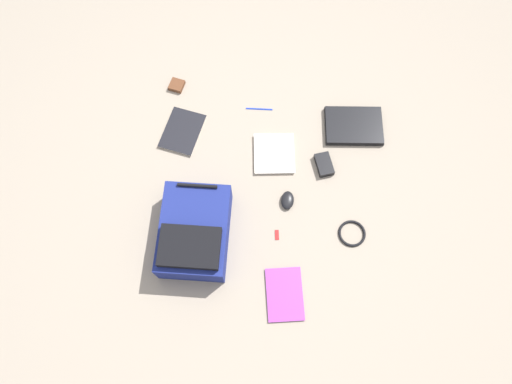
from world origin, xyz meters
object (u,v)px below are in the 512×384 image
at_px(backpack, 194,233).
at_px(book_blue, 274,154).
at_px(laptop, 354,126).
at_px(usb_stick, 277,235).
at_px(cable_coil, 352,233).
at_px(book_manual, 183,131).
at_px(book_red, 285,294).
at_px(earbud_pouch, 177,85).
at_px(power_brick, 324,165).
at_px(pen_black, 259,109).
at_px(computer_mouse, 287,200).

relative_size(backpack, book_blue, 1.79).
distance_m(laptop, usb_stick, 0.73).
bearing_deg(backpack, cable_coil, 5.34).
bearing_deg(usb_stick, book_manual, 134.89).
bearing_deg(book_red, laptop, 70.18).
bearing_deg(earbud_pouch, power_brick, -27.49).
bearing_deg(pen_black, book_red, -79.49).
bearing_deg(cable_coil, book_red, -135.05).
distance_m(book_blue, computer_mouse, 0.27).
xyz_separation_m(book_red, usb_stick, (-0.05, 0.28, -0.00)).
relative_size(book_manual, book_red, 1.06).
bearing_deg(earbud_pouch, cable_coil, -39.06).
height_order(backpack, computer_mouse, backpack).
distance_m(computer_mouse, pen_black, 0.55).
height_order(book_red, pen_black, book_red).
height_order(cable_coil, usb_stick, cable_coil).
xyz_separation_m(book_manual, cable_coil, (0.89, -0.50, -0.00)).
distance_m(backpack, computer_mouse, 0.49).
relative_size(backpack, computer_mouse, 4.51).
distance_m(laptop, computer_mouse, 0.55).
bearing_deg(cable_coil, pen_black, 126.69).
distance_m(computer_mouse, earbud_pouch, 0.90).
bearing_deg(pen_black, earbud_pouch, 166.39).
relative_size(book_red, power_brick, 2.15).
bearing_deg(book_manual, earbud_pouch, 103.30).
bearing_deg(book_red, usb_stick, 99.99).
distance_m(book_red, power_brick, 0.69).
relative_size(book_red, usb_stick, 5.42).
xyz_separation_m(book_manual, book_blue, (0.49, -0.10, 0.00)).
bearing_deg(book_red, book_blue, 96.93).
xyz_separation_m(backpack, earbud_pouch, (-0.20, 0.85, -0.08)).
bearing_deg(pen_black, book_manual, -157.30).
bearing_deg(laptop, computer_mouse, -127.00).
bearing_deg(power_brick, book_blue, 169.60).
height_order(laptop, computer_mouse, same).
bearing_deg(cable_coil, laptop, 88.93).
height_order(book_manual, power_brick, power_brick).
bearing_deg(pen_black, cable_coil, -53.31).
bearing_deg(backpack, book_manual, 103.61).
bearing_deg(book_blue, backpack, -126.84).
bearing_deg(laptop, backpack, -139.25).
bearing_deg(power_brick, usb_stick, -120.02).
xyz_separation_m(laptop, earbud_pouch, (-0.97, 0.19, -0.00)).
height_order(power_brick, pen_black, power_brick).
bearing_deg(usb_stick, pen_black, 100.72).
bearing_deg(power_brick, book_red, -104.43).
relative_size(cable_coil, pen_black, 0.94).
height_order(computer_mouse, earbud_pouch, computer_mouse).
bearing_deg(book_red, pen_black, 100.51).
bearing_deg(laptop, book_manual, -174.39).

